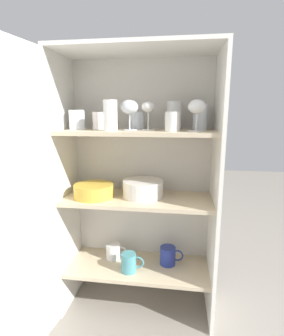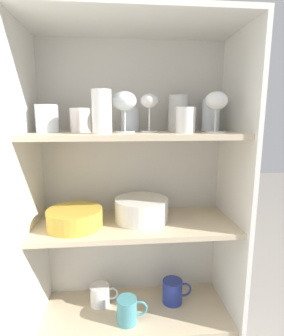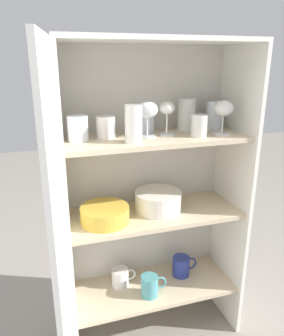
{
  "view_description": "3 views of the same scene",
  "coord_description": "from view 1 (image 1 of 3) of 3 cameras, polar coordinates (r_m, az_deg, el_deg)",
  "views": [
    {
      "loc": [
        0.21,
        -1.17,
        1.1
      ],
      "look_at": [
        0.03,
        0.14,
        0.82
      ],
      "focal_mm": 28.0,
      "sensor_mm": 36.0,
      "label": 1
    },
    {
      "loc": [
        -0.07,
        -0.84,
        1.06
      ],
      "look_at": [
        0.03,
        0.18,
        0.87
      ],
      "focal_mm": 28.0,
      "sensor_mm": 36.0,
      "label": 2
    },
    {
      "loc": [
        -0.46,
        -1.14,
        1.32
      ],
      "look_at": [
        -0.05,
        0.19,
        0.86
      ],
      "focal_mm": 35.0,
      "sensor_mm": 36.0,
      "label": 3
    }
  ],
  "objects": [
    {
      "name": "tumbler_glass_5",
      "position": [
        1.29,
        -6.89,
        11.26
      ],
      "size": [
        0.07,
        0.07,
        0.15
      ],
      "color": "white",
      "rests_on": "shelf_board_upper"
    },
    {
      "name": "tumbler_glass_6",
      "position": [
        1.4,
        6.96,
        11.23
      ],
      "size": [
        0.08,
        0.08,
        0.14
      ],
      "color": "white",
      "rests_on": "shelf_board_upper"
    },
    {
      "name": "tumbler_glass_4",
      "position": [
        1.42,
        -9.12,
        10.1
      ],
      "size": [
        0.08,
        0.08,
        0.09
      ],
      "color": "silver",
      "rests_on": "shelf_board_upper"
    },
    {
      "name": "cupboard_side_right",
      "position": [
        1.4,
        15.6,
        -5.4
      ],
      "size": [
        0.02,
        0.34,
        1.39
      ],
      "primitive_type": "cube",
      "color": "white",
      "rests_on": "ground_plane"
    },
    {
      "name": "coffee_mug_extra_1",
      "position": [
        1.58,
        5.72,
        -18.45
      ],
      "size": [
        0.13,
        0.09,
        0.1
      ],
      "color": "#283893",
      "rests_on": "shelf_board_lower"
    },
    {
      "name": "cupboard_door",
      "position": [
        1.22,
        -24.99,
        -8.65
      ],
      "size": [
        0.07,
        0.41,
        1.39
      ],
      "color": "silver",
      "rests_on": "ground_plane"
    },
    {
      "name": "coffee_mug_extra_2",
      "position": [
        1.51,
        -2.82,
        -19.85
      ],
      "size": [
        0.13,
        0.08,
        0.1
      ],
      "color": "teal",
      "rests_on": "shelf_board_lower"
    },
    {
      "name": "shelf_board_upper",
      "position": [
        1.34,
        -1.0,
        7.8
      ],
      "size": [
        0.79,
        0.31,
        0.02
      ],
      "primitive_type": "cube",
      "color": "beige"
    },
    {
      "name": "cupboard_side_left",
      "position": [
        1.52,
        -16.16,
        -4.09
      ],
      "size": [
        0.02,
        0.34,
        1.39
      ],
      "primitive_type": "cube",
      "color": "white",
      "rests_on": "ground_plane"
    },
    {
      "name": "tumbler_glass_1",
      "position": [
        1.39,
        12.55,
        10.71
      ],
      "size": [
        0.07,
        0.07,
        0.13
      ],
      "color": "white",
      "rests_on": "shelf_board_upper"
    },
    {
      "name": "wine_glass_1",
      "position": [
        1.34,
        1.36,
        12.71
      ],
      "size": [
        0.07,
        0.07,
        0.14
      ],
      "color": "white",
      "rests_on": "shelf_board_upper"
    },
    {
      "name": "tumbler_glass_3",
      "position": [
        1.44,
        -13.97,
        10.15
      ],
      "size": [
        0.08,
        0.08,
        0.1
      ],
      "color": "white",
      "rests_on": "shelf_board_upper"
    },
    {
      "name": "coffee_mug_primary",
      "position": [
        1.64,
        -6.17,
        -17.58
      ],
      "size": [
        0.12,
        0.08,
        0.09
      ],
      "color": "white",
      "rests_on": "shelf_board_lower"
    },
    {
      "name": "shelf_board_lower",
      "position": [
        1.59,
        -0.89,
        -20.69
      ],
      "size": [
        0.79,
        0.31,
        0.02
      ],
      "primitive_type": "cube",
      "color": "beige"
    },
    {
      "name": "wine_glass_2",
      "position": [
        1.27,
        11.86,
        12.6
      ],
      "size": [
        0.08,
        0.08,
        0.15
      ],
      "color": "white",
      "rests_on": "shelf_board_upper"
    },
    {
      "name": "cupboard_top_panel",
      "position": [
        1.37,
        -1.06,
        24.42
      ],
      "size": [
        0.82,
        0.34,
        0.02
      ],
      "primitive_type": "cube",
      "color": "white",
      "rests_on": "cupboard_side_left"
    },
    {
      "name": "tumbler_glass_2",
      "position": [
        1.27,
        6.63,
        10.0
      ],
      "size": [
        0.07,
        0.07,
        0.09
      ],
      "color": "white",
      "rests_on": "shelf_board_upper"
    },
    {
      "name": "cupboard_back_panel",
      "position": [
        1.56,
        -0.0,
        -3.18
      ],
      "size": [
        0.82,
        0.02,
        1.39
      ],
      "primitive_type": "cube",
      "color": "silver",
      "rests_on": "ground_plane"
    },
    {
      "name": "tumbler_glass_0",
      "position": [
        1.43,
        -1.01,
        10.3
      ],
      "size": [
        0.08,
        0.08,
        0.09
      ],
      "color": "white",
      "rests_on": "shelf_board_upper"
    },
    {
      "name": "shelf_board_middle",
      "position": [
        1.42,
        -0.95,
        -6.79
      ],
      "size": [
        0.79,
        0.31,
        0.02
      ],
      "primitive_type": "cube",
      "color": "beige"
    },
    {
      "name": "mixing_bowl_large",
      "position": [
        1.43,
        -10.46,
        -4.76
      ],
      "size": [
        0.21,
        0.21,
        0.07
      ],
      "color": "gold",
      "rests_on": "shelf_board_middle"
    },
    {
      "name": "wine_glass_0",
      "position": [
        1.34,
        -2.75,
        12.84
      ],
      "size": [
        0.09,
        0.09,
        0.15
      ],
      "color": "white",
      "rests_on": "shelf_board_upper"
    },
    {
      "name": "ground_plane",
      "position": [
        1.62,
        -1.86,
        -30.84
      ],
      "size": [
        8.0,
        8.0,
        0.0
      ],
      "primitive_type": "plane",
      "color": "gray"
    },
    {
      "name": "plate_stack_white",
      "position": [
        1.41,
        0.22,
        -4.48
      ],
      "size": [
        0.22,
        0.22,
        0.09
      ],
      "color": "white",
      "rests_on": "shelf_board_middle"
    }
  ]
}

